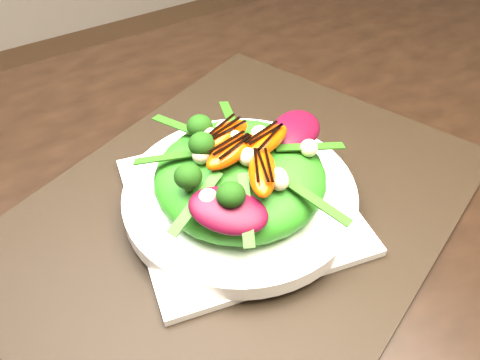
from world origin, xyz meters
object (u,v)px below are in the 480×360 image
placemat (240,208)px  plate_base (240,204)px  salad_bowl (240,196)px  dining_table (283,200)px  lettuce_mound (240,177)px  orange_segment (214,150)px

placemat → plate_base: (0.00, 0.00, 0.01)m
salad_bowl → dining_table: bearing=2.1°
salad_bowl → lettuce_mound: lettuce_mound is taller
lettuce_mound → orange_segment: bearing=151.7°
salad_bowl → placemat: bearing=180.0°
placemat → salad_bowl: (0.00, 0.00, 0.02)m
placemat → orange_segment: 0.09m
dining_table → lettuce_mound: size_ratio=8.50×
plate_base → lettuce_mound: bearing=0.0°
dining_table → orange_segment: (-0.09, 0.01, 0.11)m
dining_table → placemat: bearing=-177.9°
salad_bowl → lettuce_mound: (-0.00, 0.00, 0.03)m
plate_base → lettuce_mound: (0.00, 0.00, 0.04)m
salad_bowl → orange_segment: orange_segment is taller
placemat → salad_bowl: bearing=0.0°
orange_segment → salad_bowl: bearing=-28.3°
plate_base → salad_bowl: bearing=0.0°
dining_table → plate_base: 0.07m
dining_table → orange_segment: 0.14m
placemat → salad_bowl: salad_bowl is taller
placemat → orange_segment: orange_segment is taller
plate_base → salad_bowl: salad_bowl is taller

